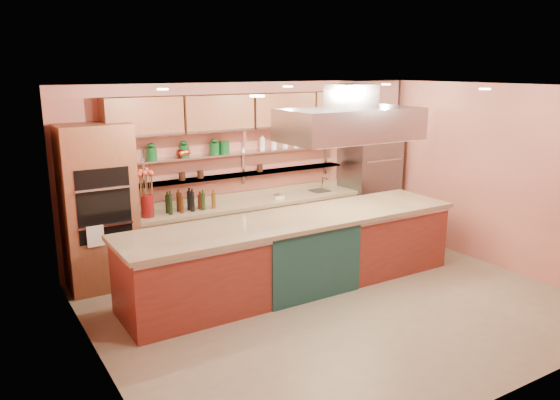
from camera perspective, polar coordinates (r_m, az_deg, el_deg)
floor at (r=7.37m, az=5.83°, el=-10.73°), size 6.00×5.00×0.02m
ceiling at (r=6.71m, az=6.42°, el=11.66°), size 6.00×5.00×0.02m
wall_back at (r=8.97m, az=-3.65°, el=3.22°), size 6.00×0.04×2.80m
wall_front at (r=5.24m, az=23.05°, el=-5.58°), size 6.00×0.04×2.80m
wall_left at (r=5.66m, az=-18.84°, el=-3.79°), size 0.04×5.00×2.80m
wall_right at (r=9.02m, az=21.44°, el=2.35°), size 0.04×5.00×2.80m
oven_stack at (r=7.89m, az=-18.41°, el=-0.78°), size 0.95×0.64×2.30m
refrigerator at (r=10.05m, az=9.29°, el=2.18°), size 0.95×0.72×2.10m
back_counter at (r=8.91m, az=-2.94°, el=-3.03°), size 3.84×0.64×0.93m
wall_shelf_lower at (r=8.84m, az=-3.54°, el=2.74°), size 3.60×0.26×0.03m
wall_shelf_upper at (r=8.78m, az=-3.57°, el=4.98°), size 3.60×0.26×0.03m
upper_cabinets at (r=8.69m, az=-3.18°, el=9.21°), size 4.60×0.36×0.55m
range_hood at (r=7.80m, az=7.34°, el=7.86°), size 2.00×1.00×0.45m
ceiling_downlights at (r=6.87m, az=5.37°, el=11.49°), size 4.00×2.80×0.02m
island at (r=7.66m, az=1.65°, el=-5.51°), size 4.88×1.07×1.02m
flower_vase at (r=8.05m, az=-13.68°, el=-0.62°), size 0.24×0.24×0.32m
oil_bottle_cluster at (r=8.27m, az=-9.27°, el=-0.24°), size 0.84×0.38×0.26m
kitchen_scale at (r=8.96m, az=-0.19°, el=0.46°), size 0.20×0.17×0.09m
bar_faucet at (r=9.54m, az=4.41°, el=1.67°), size 0.04×0.04×0.23m
copper_kettle at (r=8.32m, az=-10.27°, el=4.86°), size 0.20×0.20×0.13m
green_canister at (r=8.60m, az=-5.83°, el=5.49°), size 0.19×0.19×0.19m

